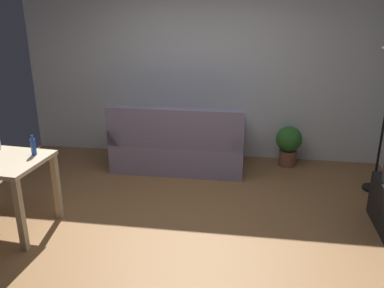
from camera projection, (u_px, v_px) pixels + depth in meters
ground_plane at (175, 229)px, 4.15m from camera, size 5.20×4.40×0.02m
wall_rear at (203, 64)px, 5.74m from camera, size 5.20×0.10×2.70m
couch at (179, 147)px, 5.56m from camera, size 1.77×0.84×0.92m
potted_plant at (289, 143)px, 5.63m from camera, size 0.36×0.36×0.57m
bottle_blue at (33, 146)px, 3.99m from camera, size 0.05×0.05×0.21m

